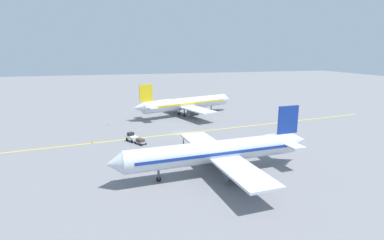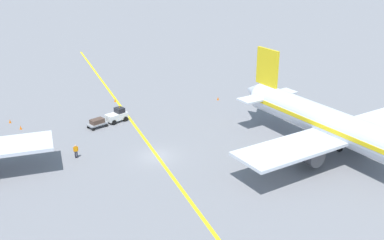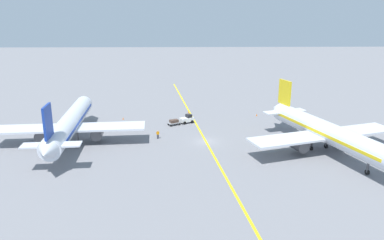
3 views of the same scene
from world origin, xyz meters
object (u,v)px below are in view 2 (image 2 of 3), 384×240
object	(u,v)px
traffic_cone_mid_apron	(21,127)
traffic_cone_by_wingtip	(10,121)
baggage_tug_white	(117,115)
airplane_at_gate	(344,130)
ground_crew_worker	(76,151)
traffic_cone_near_nose	(115,100)
baggage_cart_trailing	(97,122)
traffic_cone_far_edge	(218,98)

from	to	relation	value
traffic_cone_mid_apron	traffic_cone_by_wingtip	bearing A→B (deg)	-59.36
baggage_tug_white	traffic_cone_mid_apron	bearing A→B (deg)	-1.42
airplane_at_gate	ground_crew_worker	world-z (taller)	airplane_at_gate
baggage_tug_white	traffic_cone_mid_apron	world-z (taller)	baggage_tug_white
airplane_at_gate	traffic_cone_mid_apron	xyz separation A→B (m)	(37.13, -19.03, -3.43)
baggage_tug_white	ground_crew_worker	distance (m)	12.09
baggage_tug_white	ground_crew_worker	size ratio (longest dim) A/B	1.99
baggage_tug_white	traffic_cone_near_nose	bearing A→B (deg)	-93.14
traffic_cone_near_nose	traffic_cone_by_wingtip	world-z (taller)	same
traffic_cone_by_wingtip	ground_crew_worker	bearing A→B (deg)	122.89
baggage_cart_trailing	ground_crew_worker	xyz separation A→B (m)	(2.96, 8.98, 0.15)
baggage_tug_white	traffic_cone_by_wingtip	world-z (taller)	baggage_tug_white
baggage_tug_white	traffic_cone_mid_apron	distance (m)	13.06
airplane_at_gate	baggage_cart_trailing	size ratio (longest dim) A/B	11.75
airplane_at_gate	ground_crew_worker	bearing A→B (deg)	-15.18
traffic_cone_near_nose	traffic_cone_by_wingtip	size ratio (longest dim) A/B	1.00
baggage_tug_white	traffic_cone_near_nose	distance (m)	8.76
traffic_cone_near_nose	traffic_cone_mid_apron	xyz separation A→B (m)	(13.52, 8.40, 0.00)
airplane_at_gate	baggage_tug_white	world-z (taller)	airplane_at_gate
baggage_tug_white	traffic_cone_near_nose	world-z (taller)	baggage_tug_white
traffic_cone_near_nose	traffic_cone_by_wingtip	distance (m)	16.19
traffic_cone_mid_apron	traffic_cone_far_edge	xyz separation A→B (m)	(-29.73, -5.12, 0.00)
baggage_tug_white	ground_crew_worker	bearing A→B (deg)	61.17
traffic_cone_mid_apron	traffic_cone_far_edge	world-z (taller)	same
airplane_at_gate	traffic_cone_far_edge	bearing A→B (deg)	-72.98
baggage_tug_white	baggage_cart_trailing	size ratio (longest dim) A/B	1.13
traffic_cone_near_nose	traffic_cone_far_edge	size ratio (longest dim) A/B	1.00
airplane_at_gate	traffic_cone_by_wingtip	size ratio (longest dim) A/B	63.05
traffic_cone_by_wingtip	traffic_cone_far_edge	distance (m)	31.50
baggage_cart_trailing	ground_crew_worker	distance (m)	9.45
traffic_cone_near_nose	traffic_cone_far_edge	distance (m)	16.54
airplane_at_gate	traffic_cone_far_edge	world-z (taller)	airplane_at_gate
ground_crew_worker	traffic_cone_by_wingtip	distance (m)	16.40
traffic_cone_near_nose	traffic_cone_mid_apron	bearing A→B (deg)	31.85
traffic_cone_mid_apron	traffic_cone_near_nose	bearing A→B (deg)	-148.15
traffic_cone_mid_apron	traffic_cone_by_wingtip	distance (m)	3.30
traffic_cone_far_edge	traffic_cone_mid_apron	bearing A→B (deg)	9.78
baggage_tug_white	traffic_cone_far_edge	bearing A→B (deg)	-161.92
traffic_cone_by_wingtip	traffic_cone_far_edge	size ratio (longest dim) A/B	1.00
traffic_cone_near_nose	traffic_cone_mid_apron	world-z (taller)	same
ground_crew_worker	traffic_cone_near_nose	size ratio (longest dim) A/B	3.05
baggage_cart_trailing	traffic_cone_by_wingtip	xyz separation A→B (m)	(11.85, -4.78, -0.49)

